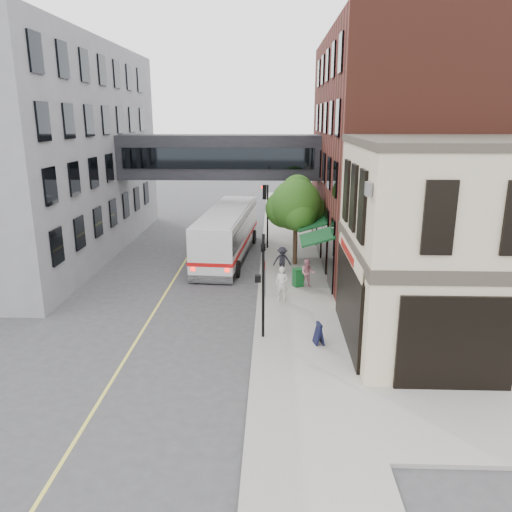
# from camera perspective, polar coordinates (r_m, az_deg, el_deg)

# --- Properties ---
(ground) EXTENTS (120.00, 120.00, 0.00)m
(ground) POSITION_cam_1_polar(r_m,az_deg,el_deg) (19.90, -0.50, -11.95)
(ground) COLOR #38383A
(ground) RESTS_ON ground
(sidewalk_main) EXTENTS (4.00, 60.00, 0.15)m
(sidewalk_main) POSITION_cam_1_polar(r_m,az_deg,el_deg) (32.94, 4.03, -0.51)
(sidewalk_main) COLOR gray
(sidewalk_main) RESTS_ON ground
(corner_building) EXTENTS (10.19, 8.12, 8.45)m
(corner_building) POSITION_cam_1_polar(r_m,az_deg,el_deg) (21.85, 23.96, 1.02)
(corner_building) COLOR beige
(corner_building) RESTS_ON ground
(brick_building) EXTENTS (13.76, 18.00, 14.00)m
(brick_building) POSITION_cam_1_polar(r_m,az_deg,el_deg) (33.96, 18.04, 11.13)
(brick_building) COLOR #53231A
(brick_building) RESTS_ON ground
(opposite_building) EXTENTS (14.00, 24.00, 14.00)m
(opposite_building) POSITION_cam_1_polar(r_m,az_deg,el_deg) (38.09, -26.34, 10.73)
(opposite_building) COLOR slate
(opposite_building) RESTS_ON ground
(skyway_bridge) EXTENTS (14.00, 3.18, 3.00)m
(skyway_bridge) POSITION_cam_1_polar(r_m,az_deg,el_deg) (35.92, -4.14, 11.27)
(skyway_bridge) COLOR black
(skyway_bridge) RESTS_ON ground
(traffic_signal_near) EXTENTS (0.44, 0.22, 4.60)m
(traffic_signal_near) POSITION_cam_1_polar(r_m,az_deg,el_deg) (20.59, 0.75, -1.99)
(traffic_signal_near) COLOR black
(traffic_signal_near) RESTS_ON sidewalk_main
(traffic_signal_far) EXTENTS (0.53, 0.28, 4.50)m
(traffic_signal_far) POSITION_cam_1_polar(r_m,az_deg,el_deg) (35.12, 1.11, 6.00)
(traffic_signal_far) COLOR black
(traffic_signal_far) RESTS_ON sidewalk_main
(street_sign_pole) EXTENTS (0.08, 0.75, 3.00)m
(street_sign_pole) POSITION_cam_1_polar(r_m,az_deg,el_deg) (25.68, 1.04, -0.84)
(street_sign_pole) COLOR gray
(street_sign_pole) RESTS_ON sidewalk_main
(street_tree) EXTENTS (3.80, 3.20, 5.60)m
(street_tree) POSITION_cam_1_polar(r_m,az_deg,el_deg) (31.32, 4.57, 5.84)
(street_tree) COLOR #382619
(street_tree) RESTS_ON sidewalk_main
(lane_marking) EXTENTS (0.12, 40.00, 0.01)m
(lane_marking) POSITION_cam_1_polar(r_m,az_deg,el_deg) (29.68, -9.36, -2.65)
(lane_marking) COLOR #D8CC4C
(lane_marking) RESTS_ON ground
(bus) EXTENTS (3.62, 12.06, 3.20)m
(bus) POSITION_cam_1_polar(r_m,az_deg,el_deg) (33.54, -3.29, 2.83)
(bus) COLOR silver
(bus) RESTS_ON ground
(pedestrian_a) EXTENTS (0.71, 0.53, 1.77)m
(pedestrian_a) POSITION_cam_1_polar(r_m,az_deg,el_deg) (25.37, 2.97, -3.20)
(pedestrian_a) COLOR silver
(pedestrian_a) RESTS_ON sidewalk_main
(pedestrian_b) EXTENTS (0.80, 0.64, 1.59)m
(pedestrian_b) POSITION_cam_1_polar(r_m,az_deg,el_deg) (27.51, 5.90, -1.94)
(pedestrian_b) COLOR pink
(pedestrian_b) RESTS_ON sidewalk_main
(pedestrian_c) EXTENTS (1.11, 0.68, 1.67)m
(pedestrian_c) POSITION_cam_1_polar(r_m,az_deg,el_deg) (29.60, 3.01, -0.54)
(pedestrian_c) COLOR black
(pedestrian_c) RESTS_ON sidewalk_main
(newspaper_box) EXTENTS (0.65, 0.62, 1.01)m
(newspaper_box) POSITION_cam_1_polar(r_m,az_deg,el_deg) (27.66, 4.83, -2.45)
(newspaper_box) COLOR #145924
(newspaper_box) RESTS_ON sidewalk_main
(sandwich_board) EXTENTS (0.44, 0.57, 0.91)m
(sandwich_board) POSITION_cam_1_polar(r_m,az_deg,el_deg) (20.94, 7.20, -8.78)
(sandwich_board) COLOR black
(sandwich_board) RESTS_ON sidewalk_main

